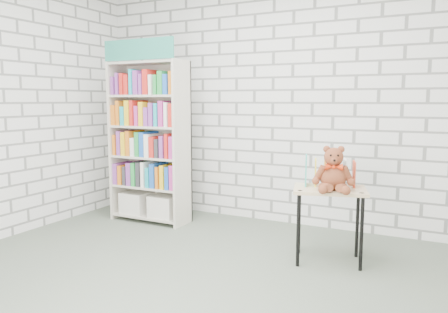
% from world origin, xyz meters
% --- Properties ---
extents(ground, '(4.50, 4.50, 0.00)m').
position_xyz_m(ground, '(0.00, 0.00, 0.00)').
color(ground, '#525C4E').
rests_on(ground, ground).
extents(room_shell, '(4.52, 4.02, 2.81)m').
position_xyz_m(room_shell, '(0.00, 0.00, 1.78)').
color(room_shell, silver).
rests_on(room_shell, ground).
extents(bookshelf, '(0.94, 0.36, 2.10)m').
position_xyz_m(bookshelf, '(-1.28, 1.36, 0.96)').
color(bookshelf, beige).
rests_on(bookshelf, ground).
extents(display_table, '(0.71, 0.58, 0.67)m').
position_xyz_m(display_table, '(0.93, 0.97, 0.57)').
color(display_table, tan).
rests_on(display_table, ground).
extents(table_books, '(0.47, 0.30, 0.26)m').
position_xyz_m(table_books, '(0.90, 1.07, 0.80)').
color(table_books, '#29B3A1').
rests_on(table_books, display_table).
extents(teddy_bear, '(0.35, 0.34, 0.38)m').
position_xyz_m(teddy_bear, '(0.97, 0.88, 0.82)').
color(teddy_bear, brown).
rests_on(teddy_bear, display_table).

